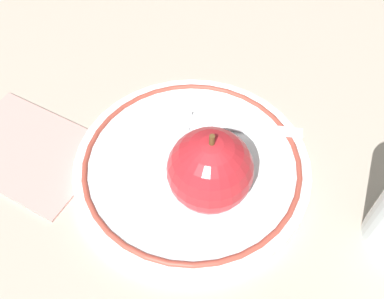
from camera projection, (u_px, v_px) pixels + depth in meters
The scene contains 5 objects.
ground_plane at pixel (193, 158), 0.46m from camera, with size 2.00×2.00×0.00m, color #B3A393.
plate at pixel (192, 165), 0.45m from camera, with size 0.25×0.25×0.01m.
apple_red_whole at pixel (210, 170), 0.39m from camera, with size 0.08×0.08×0.09m.
fork at pixel (221, 124), 0.47m from camera, with size 0.18×0.10×0.00m.
napkin_folded at pixel (28, 150), 0.47m from camera, with size 0.16×0.11×0.01m, color #CE968F.
Camera 1 is at (0.15, -0.23, 0.38)m, focal length 40.00 mm.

